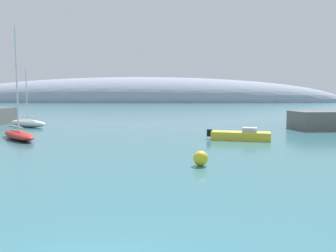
% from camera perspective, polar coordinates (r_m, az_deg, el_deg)
% --- Properties ---
extents(distant_ridge, '(278.68, 66.44, 33.79)m').
position_cam_1_polar(distant_ridge, '(232.82, -5.44, 4.00)').
color(distant_ridge, '#8E99AD').
rests_on(distant_ridge, ground).
extents(sailboat_white_near_shore, '(6.72, 4.81, 7.53)m').
position_cam_1_polar(sailboat_white_near_shore, '(47.34, -22.51, 0.47)').
color(sailboat_white_near_shore, white).
rests_on(sailboat_white_near_shore, water).
extents(sailboat_red_mid_mooring, '(6.06, 6.69, 10.31)m').
position_cam_1_polar(sailboat_red_mid_mooring, '(34.11, -23.78, -1.25)').
color(sailboat_red_mid_mooring, red).
rests_on(sailboat_red_mid_mooring, water).
extents(motorboat_yellow_foreground, '(5.81, 3.00, 1.13)m').
position_cam_1_polar(motorboat_yellow_foreground, '(31.61, 12.15, -1.53)').
color(motorboat_yellow_foreground, yellow).
rests_on(motorboat_yellow_foreground, water).
extents(mooring_buoy_yellow, '(0.86, 0.86, 0.86)m').
position_cam_1_polar(mooring_buoy_yellow, '(19.44, 5.50, -5.44)').
color(mooring_buoy_yellow, yellow).
rests_on(mooring_buoy_yellow, water).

